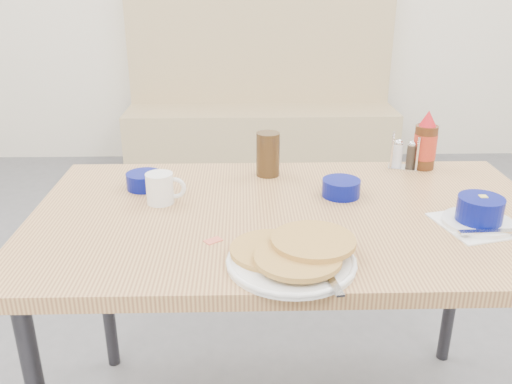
{
  "coord_description": "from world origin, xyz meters",
  "views": [
    {
      "loc": [
        -0.13,
        -1.08,
        1.37
      ],
      "look_at": [
        -0.1,
        0.25,
        0.82
      ],
      "focal_mm": 38.0,
      "sensor_mm": 36.0,
      "label": 1
    }
  ],
  "objects_px": {
    "creamer_bowl": "(144,181)",
    "butter_bowl": "(341,188)",
    "dining_table": "(291,232)",
    "syrup_bottle": "(425,144)",
    "pancake_plate": "(293,255)",
    "coffee_mug": "(161,188)",
    "grits_setting": "(480,214)",
    "booth_bench": "(261,119)",
    "condiment_caddy": "(404,156)",
    "amber_tumbler": "(268,154)"
  },
  "relations": [
    {
      "from": "creamer_bowl",
      "to": "butter_bowl",
      "type": "distance_m",
      "value": 0.58
    },
    {
      "from": "dining_table",
      "to": "syrup_bottle",
      "type": "xyz_separation_m",
      "value": [
        0.46,
        0.34,
        0.15
      ]
    },
    {
      "from": "pancake_plate",
      "to": "coffee_mug",
      "type": "relative_size",
      "value": 2.66
    },
    {
      "from": "dining_table",
      "to": "creamer_bowl",
      "type": "relative_size",
      "value": 13.24
    },
    {
      "from": "grits_setting",
      "to": "creamer_bowl",
      "type": "height_order",
      "value": "grits_setting"
    },
    {
      "from": "booth_bench",
      "to": "coffee_mug",
      "type": "bearing_deg",
      "value": -98.27
    },
    {
      "from": "booth_bench",
      "to": "condiment_caddy",
      "type": "height_order",
      "value": "booth_bench"
    },
    {
      "from": "coffee_mug",
      "to": "amber_tumbler",
      "type": "distance_m",
      "value": 0.37
    },
    {
      "from": "creamer_bowl",
      "to": "syrup_bottle",
      "type": "bearing_deg",
      "value": 9.99
    },
    {
      "from": "grits_setting",
      "to": "amber_tumbler",
      "type": "bearing_deg",
      "value": 143.76
    },
    {
      "from": "dining_table",
      "to": "syrup_bottle",
      "type": "bearing_deg",
      "value": 36.32
    },
    {
      "from": "syrup_bottle",
      "to": "grits_setting",
      "type": "bearing_deg",
      "value": -89.02
    },
    {
      "from": "dining_table",
      "to": "pancake_plate",
      "type": "xyz_separation_m",
      "value": [
        -0.02,
        -0.28,
        0.08
      ]
    },
    {
      "from": "grits_setting",
      "to": "amber_tumbler",
      "type": "relative_size",
      "value": 1.78
    },
    {
      "from": "pancake_plate",
      "to": "amber_tumbler",
      "type": "distance_m",
      "value": 0.57
    },
    {
      "from": "pancake_plate",
      "to": "butter_bowl",
      "type": "xyz_separation_m",
      "value": [
        0.17,
        0.39,
        0.0
      ]
    },
    {
      "from": "pancake_plate",
      "to": "grits_setting",
      "type": "distance_m",
      "value": 0.52
    },
    {
      "from": "amber_tumbler",
      "to": "syrup_bottle",
      "type": "bearing_deg",
      "value": 5.95
    },
    {
      "from": "booth_bench",
      "to": "coffee_mug",
      "type": "height_order",
      "value": "booth_bench"
    },
    {
      "from": "dining_table",
      "to": "coffee_mug",
      "type": "height_order",
      "value": "coffee_mug"
    },
    {
      "from": "butter_bowl",
      "to": "creamer_bowl",
      "type": "bearing_deg",
      "value": 172.67
    },
    {
      "from": "booth_bench",
      "to": "creamer_bowl",
      "type": "xyz_separation_m",
      "value": [
        -0.42,
        -2.35,
        0.43
      ]
    },
    {
      "from": "pancake_plate",
      "to": "grits_setting",
      "type": "height_order",
      "value": "grits_setting"
    },
    {
      "from": "coffee_mug",
      "to": "condiment_caddy",
      "type": "relative_size",
      "value": 0.98
    },
    {
      "from": "butter_bowl",
      "to": "condiment_caddy",
      "type": "height_order",
      "value": "condiment_caddy"
    },
    {
      "from": "butter_bowl",
      "to": "amber_tumbler",
      "type": "bearing_deg",
      "value": 138.95
    },
    {
      "from": "syrup_bottle",
      "to": "booth_bench",
      "type": "bearing_deg",
      "value": 101.85
    },
    {
      "from": "grits_setting",
      "to": "creamer_bowl",
      "type": "distance_m",
      "value": 0.94
    },
    {
      "from": "coffee_mug",
      "to": "creamer_bowl",
      "type": "relative_size",
      "value": 1.06
    },
    {
      "from": "creamer_bowl",
      "to": "amber_tumbler",
      "type": "xyz_separation_m",
      "value": [
        0.37,
        0.1,
        0.05
      ]
    },
    {
      "from": "creamer_bowl",
      "to": "booth_bench",
      "type": "bearing_deg",
      "value": 79.76
    },
    {
      "from": "butter_bowl",
      "to": "condiment_caddy",
      "type": "xyz_separation_m",
      "value": [
        0.25,
        0.23,
        0.02
      ]
    },
    {
      "from": "dining_table",
      "to": "amber_tumbler",
      "type": "height_order",
      "value": "amber_tumbler"
    },
    {
      "from": "dining_table",
      "to": "amber_tumbler",
      "type": "bearing_deg",
      "value": 100.26
    },
    {
      "from": "dining_table",
      "to": "booth_bench",
      "type": "bearing_deg",
      "value": 90.0
    },
    {
      "from": "amber_tumbler",
      "to": "condiment_caddy",
      "type": "distance_m",
      "value": 0.45
    },
    {
      "from": "booth_bench",
      "to": "syrup_bottle",
      "type": "relative_size",
      "value": 9.88
    },
    {
      "from": "pancake_plate",
      "to": "grits_setting",
      "type": "xyz_separation_m",
      "value": [
        0.49,
        0.18,
        0.01
      ]
    },
    {
      "from": "butter_bowl",
      "to": "syrup_bottle",
      "type": "xyz_separation_m",
      "value": [
        0.31,
        0.23,
        0.06
      ]
    },
    {
      "from": "pancake_plate",
      "to": "syrup_bottle",
      "type": "xyz_separation_m",
      "value": [
        0.48,
        0.62,
        0.06
      ]
    },
    {
      "from": "booth_bench",
      "to": "amber_tumbler",
      "type": "bearing_deg",
      "value": -91.32
    },
    {
      "from": "coffee_mug",
      "to": "amber_tumbler",
      "type": "bearing_deg",
      "value": 34.84
    },
    {
      "from": "grits_setting",
      "to": "syrup_bottle",
      "type": "distance_m",
      "value": 0.44
    },
    {
      "from": "butter_bowl",
      "to": "syrup_bottle",
      "type": "height_order",
      "value": "syrup_bottle"
    },
    {
      "from": "condiment_caddy",
      "to": "creamer_bowl",
      "type": "bearing_deg",
      "value": -152.06
    },
    {
      "from": "pancake_plate",
      "to": "dining_table",
      "type": "bearing_deg",
      "value": 85.57
    },
    {
      "from": "booth_bench",
      "to": "creamer_bowl",
      "type": "height_order",
      "value": "booth_bench"
    },
    {
      "from": "dining_table",
      "to": "pancake_plate",
      "type": "distance_m",
      "value": 0.29
    },
    {
      "from": "booth_bench",
      "to": "grits_setting",
      "type": "relative_size",
      "value": 7.71
    },
    {
      "from": "booth_bench",
      "to": "dining_table",
      "type": "height_order",
      "value": "booth_bench"
    }
  ]
}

